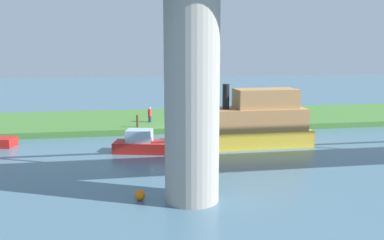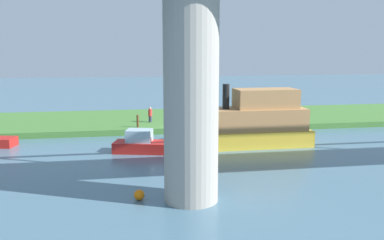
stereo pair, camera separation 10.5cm
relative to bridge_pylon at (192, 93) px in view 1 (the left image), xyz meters
The scene contains 8 objects.
ground_plane 16.77m from the bridge_pylon, 98.96° to the right, with size 160.00×160.00×0.00m, color #476B7F.
grassy_bank 22.46m from the bridge_pylon, 96.52° to the right, with size 80.00×12.00×0.50m, color #427533.
bridge_pylon is the anchor object (origin of this frame).
person_on_bank 19.60m from the bridge_pylon, 88.66° to the right, with size 0.49×0.49×1.39m.
mooring_post 17.37m from the bridge_pylon, 84.26° to the right, with size 0.20×0.20×1.06m, color brown.
riverboat_paddlewheel 12.82m from the bridge_pylon, 121.62° to the right, with size 8.98×3.01×4.59m.
pontoon_yellow 10.87m from the bridge_pylon, 81.66° to the right, with size 5.02×2.86×1.58m.
marker_buoy 5.37m from the bridge_pylon, 10.20° to the right, with size 0.50×0.50×0.50m, color orange.
Camera 1 is at (5.79, 34.25, 6.93)m, focal length 39.08 mm.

